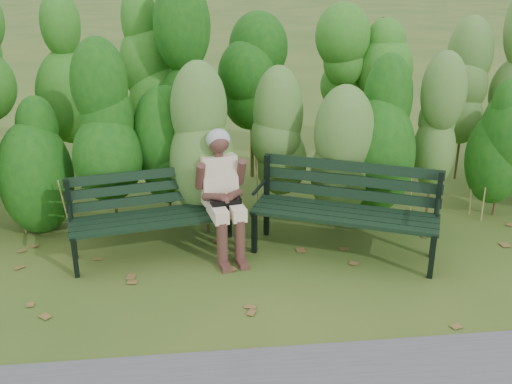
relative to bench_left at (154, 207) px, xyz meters
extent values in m
plane|color=#2D4D18|center=(0.95, -0.74, -0.48)|extent=(80.00, 80.00, 0.00)
cylinder|color=#47381E|center=(-1.20, 0.56, -0.08)|extent=(0.03, 0.03, 0.80)
ellipsoid|color=#346921|center=(-1.20, 0.56, 0.56)|extent=(0.64, 0.64, 1.44)
cylinder|color=#47381E|center=(-0.58, 0.56, -0.08)|extent=(0.03, 0.03, 0.80)
ellipsoid|color=#346921|center=(-0.58, 0.56, 0.56)|extent=(0.64, 0.64, 1.44)
cylinder|color=#47381E|center=(0.03, 0.56, -0.08)|extent=(0.03, 0.03, 0.80)
ellipsoid|color=#346921|center=(0.03, 0.56, 0.56)|extent=(0.64, 0.64, 1.44)
cylinder|color=#47381E|center=(0.64, 0.56, -0.08)|extent=(0.03, 0.03, 0.80)
ellipsoid|color=#346921|center=(0.64, 0.56, 0.56)|extent=(0.64, 0.64, 1.44)
cylinder|color=#47381E|center=(1.25, 0.56, -0.08)|extent=(0.03, 0.03, 0.80)
ellipsoid|color=#346921|center=(1.25, 0.56, 0.56)|extent=(0.64, 0.64, 1.44)
cylinder|color=#47381E|center=(1.86, 0.56, -0.08)|extent=(0.03, 0.03, 0.80)
ellipsoid|color=#346921|center=(1.86, 0.56, 0.56)|extent=(0.64, 0.64, 1.44)
cylinder|color=#47381E|center=(2.48, 0.56, -0.08)|extent=(0.03, 0.03, 0.80)
ellipsoid|color=#346921|center=(2.48, 0.56, 0.56)|extent=(0.64, 0.64, 1.44)
cylinder|color=#47381E|center=(3.09, 0.56, -0.08)|extent=(0.03, 0.03, 0.80)
ellipsoid|color=#346921|center=(3.09, 0.56, 0.56)|extent=(0.64, 0.64, 1.44)
cylinder|color=#47381E|center=(3.70, 0.56, -0.08)|extent=(0.03, 0.03, 0.80)
ellipsoid|color=#346921|center=(3.70, 0.56, 0.56)|extent=(0.64, 0.64, 1.44)
cylinder|color=#47381E|center=(-1.74, 1.56, 0.07)|extent=(0.04, 0.04, 1.10)
cylinder|color=#47381E|center=(-0.97, 1.56, 0.07)|extent=(0.04, 0.04, 1.10)
ellipsoid|color=#144A12|center=(-0.97, 1.56, 0.95)|extent=(0.70, 0.70, 1.98)
cylinder|color=#47381E|center=(-0.21, 1.56, 0.07)|extent=(0.04, 0.04, 1.10)
ellipsoid|color=#144A12|center=(-0.21, 1.56, 0.95)|extent=(0.70, 0.70, 1.98)
cylinder|color=#47381E|center=(0.56, 1.56, 0.07)|extent=(0.04, 0.04, 1.10)
ellipsoid|color=#144A12|center=(0.56, 1.56, 0.95)|extent=(0.70, 0.70, 1.98)
cylinder|color=#47381E|center=(1.33, 1.56, 0.07)|extent=(0.04, 0.04, 1.10)
ellipsoid|color=#144A12|center=(1.33, 1.56, 0.95)|extent=(0.70, 0.70, 1.98)
cylinder|color=#47381E|center=(2.10, 1.56, 0.07)|extent=(0.04, 0.04, 1.10)
ellipsoid|color=#144A12|center=(2.10, 1.56, 0.95)|extent=(0.70, 0.70, 1.98)
cylinder|color=#47381E|center=(2.87, 1.56, 0.07)|extent=(0.04, 0.04, 1.10)
ellipsoid|color=#144A12|center=(2.87, 1.56, 0.95)|extent=(0.70, 0.70, 1.98)
cylinder|color=#47381E|center=(3.63, 1.56, 0.07)|extent=(0.04, 0.04, 1.10)
ellipsoid|color=#144A12|center=(3.63, 1.56, 0.95)|extent=(0.70, 0.70, 1.98)
cylinder|color=#47381E|center=(4.40, 1.56, 0.07)|extent=(0.04, 0.04, 1.10)
cube|color=brown|center=(0.47, 0.03, -0.47)|extent=(0.10, 0.09, 0.01)
cube|color=brown|center=(1.27, -1.55, -0.47)|extent=(0.10, 0.11, 0.01)
cube|color=brown|center=(2.04, -1.77, -0.47)|extent=(0.10, 0.11, 0.01)
cube|color=brown|center=(2.17, -0.09, -0.47)|extent=(0.11, 0.11, 0.01)
cube|color=brown|center=(0.37, 0.04, -0.47)|extent=(0.08, 0.10, 0.01)
cube|color=brown|center=(1.64, 0.12, -0.47)|extent=(0.09, 0.07, 0.01)
cube|color=brown|center=(-0.14, -1.49, -0.47)|extent=(0.11, 0.11, 0.01)
cube|color=brown|center=(2.63, -0.84, -0.47)|extent=(0.11, 0.11, 0.01)
cube|color=brown|center=(2.05, -0.25, -0.47)|extent=(0.11, 0.10, 0.01)
cube|color=brown|center=(0.87, -1.45, -0.47)|extent=(0.10, 0.11, 0.01)
cube|color=brown|center=(2.79, -0.29, -0.47)|extent=(0.11, 0.11, 0.01)
cube|color=brown|center=(0.32, -1.47, -0.47)|extent=(0.11, 0.10, 0.01)
cube|color=brown|center=(1.37, -1.69, -0.47)|extent=(0.11, 0.11, 0.01)
cube|color=brown|center=(2.14, -1.59, -0.47)|extent=(0.11, 0.10, 0.01)
cube|color=brown|center=(-0.85, -0.15, -0.47)|extent=(0.10, 0.11, 0.01)
cube|color=brown|center=(1.40, -0.20, -0.47)|extent=(0.11, 0.11, 0.01)
cube|color=brown|center=(0.49, -1.28, -0.47)|extent=(0.11, 0.11, 0.01)
cube|color=brown|center=(3.16, -0.41, -0.47)|extent=(0.11, 0.11, 0.01)
cube|color=brown|center=(2.05, -0.77, -0.47)|extent=(0.09, 0.11, 0.01)
cube|color=brown|center=(-0.69, 0.24, -0.47)|extent=(0.11, 0.11, 0.01)
cube|color=brown|center=(3.16, -0.60, -0.47)|extent=(0.11, 0.11, 0.01)
cube|color=brown|center=(1.91, -0.91, -0.47)|extent=(0.10, 0.08, 0.01)
cube|color=black|center=(0.05, -0.26, -0.07)|extent=(1.61, 0.41, 0.04)
cube|color=black|center=(0.03, -0.15, -0.07)|extent=(1.61, 0.41, 0.04)
cube|color=black|center=(0.01, -0.04, -0.07)|extent=(1.61, 0.41, 0.04)
cube|color=black|center=(-0.01, 0.07, -0.07)|extent=(1.61, 0.41, 0.04)
cube|color=black|center=(-0.03, 0.15, 0.03)|extent=(1.60, 0.36, 0.09)
cube|color=black|center=(-0.03, 0.16, 0.15)|extent=(1.60, 0.36, 0.09)
cube|color=black|center=(-0.03, 0.18, 0.28)|extent=(1.60, 0.36, 0.09)
cube|color=black|center=(-0.70, -0.42, -0.27)|extent=(0.05, 0.05, 0.40)
cube|color=black|center=(-0.78, -0.04, -0.07)|extent=(0.05, 0.05, 0.81)
cube|color=black|center=(-0.74, -0.25, -0.09)|extent=(0.13, 0.45, 0.04)
cylinder|color=black|center=(-0.73, -0.29, 0.11)|extent=(0.10, 0.34, 0.03)
cube|color=black|center=(0.81, -0.12, -0.27)|extent=(0.05, 0.05, 0.40)
cube|color=black|center=(0.74, 0.26, -0.07)|extent=(0.05, 0.05, 0.81)
cube|color=black|center=(0.78, 0.05, -0.09)|extent=(0.13, 0.45, 0.04)
cylinder|color=black|center=(0.79, 0.01, 0.11)|extent=(0.10, 0.34, 0.03)
cube|color=black|center=(1.73, -0.44, -0.04)|extent=(1.65, 0.80, 0.04)
cube|color=black|center=(1.78, -0.33, -0.04)|extent=(1.65, 0.80, 0.04)
cube|color=black|center=(1.83, -0.22, -0.04)|extent=(1.65, 0.80, 0.04)
cube|color=black|center=(1.88, -0.11, -0.04)|extent=(1.65, 0.80, 0.04)
cube|color=black|center=(1.92, -0.03, 0.07)|extent=(1.63, 0.76, 0.10)
cube|color=black|center=(1.92, -0.01, 0.21)|extent=(1.63, 0.76, 0.10)
cube|color=black|center=(1.93, 0.00, 0.34)|extent=(1.63, 0.76, 0.10)
cube|color=black|center=(0.96, -0.12, -0.26)|extent=(0.06, 0.06, 0.44)
cube|color=black|center=(1.13, 0.27, -0.04)|extent=(0.06, 0.06, 0.88)
cube|color=black|center=(1.04, 0.06, -0.06)|extent=(0.24, 0.47, 0.04)
cylinder|color=black|center=(1.02, 0.02, 0.16)|extent=(0.18, 0.35, 0.04)
cube|color=black|center=(2.50, -0.79, -0.26)|extent=(0.06, 0.06, 0.44)
cube|color=black|center=(2.67, -0.41, -0.04)|extent=(0.06, 0.06, 0.88)
cube|color=black|center=(2.58, -0.61, -0.06)|extent=(0.24, 0.47, 0.04)
cylinder|color=black|center=(2.56, -0.66, 0.16)|extent=(0.18, 0.35, 0.04)
cube|color=beige|center=(0.60, -0.19, 0.01)|extent=(0.21, 0.42, 0.12)
cube|color=beige|center=(0.77, -0.15, 0.01)|extent=(0.21, 0.42, 0.12)
cylinder|color=#502D26|center=(0.63, -0.34, -0.26)|extent=(0.12, 0.12, 0.44)
cylinder|color=#502D26|center=(0.80, -0.31, -0.26)|extent=(0.12, 0.12, 0.44)
cube|color=#502D26|center=(0.65, -0.42, -0.45)|extent=(0.12, 0.20, 0.06)
cube|color=#502D26|center=(0.82, -0.39, -0.45)|extent=(0.12, 0.20, 0.06)
cube|color=beige|center=(0.64, 0.08, 0.23)|extent=(0.38, 0.30, 0.49)
cylinder|color=#502D26|center=(0.64, 0.06, 0.49)|extent=(0.09, 0.09, 0.10)
sphere|color=#502D26|center=(0.64, 0.06, 0.61)|extent=(0.20, 0.20, 0.20)
ellipsoid|color=gray|center=(0.64, 0.08, 0.64)|extent=(0.23, 0.22, 0.21)
cylinder|color=#502D26|center=(0.45, -0.03, 0.31)|extent=(0.12, 0.21, 0.30)
cylinder|color=#502D26|center=(0.85, 0.05, 0.31)|extent=(0.12, 0.21, 0.30)
cylinder|color=#502D26|center=(0.58, -0.13, 0.14)|extent=(0.25, 0.23, 0.13)
cylinder|color=#502D26|center=(0.77, -0.09, 0.14)|extent=(0.18, 0.26, 0.13)
sphere|color=#502D26|center=(0.69, -0.17, 0.12)|extent=(0.10, 0.10, 0.10)
cube|color=black|center=(0.68, -0.16, 0.05)|extent=(0.30, 0.17, 0.15)
camera|label=1|loc=(0.39, -5.37, 2.28)|focal=42.00mm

